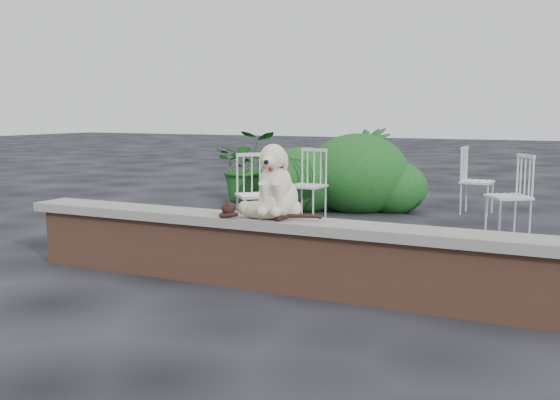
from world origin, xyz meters
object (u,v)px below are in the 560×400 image
at_px(chair_b, 307,185).
at_px(chair_a, 256,194).
at_px(dog, 278,180).
at_px(cat, 261,209).
at_px(chair_e, 477,181).
at_px(potted_plant_a, 247,166).
at_px(potted_plant_b, 368,169).
at_px(chair_d, 509,195).

bearing_deg(chair_b, chair_a, -93.29).
height_order(dog, cat, dog).
xyz_separation_m(cat, chair_e, (0.88, 4.82, -0.19)).
relative_size(cat, chair_a, 1.03).
distance_m(chair_b, potted_plant_a, 2.05).
bearing_deg(potted_plant_b, dog, -80.79).
relative_size(chair_a, potted_plant_a, 0.83).
xyz_separation_m(chair_a, chair_d, (2.68, 1.17, 0.00)).
relative_size(chair_b, potted_plant_a, 0.83).
height_order(dog, chair_a, dog).
bearing_deg(potted_plant_a, chair_e, 3.78).
height_order(cat, chair_e, chair_e).
height_order(chair_a, chair_d, same).
xyz_separation_m(chair_d, chair_e, (-0.60, 1.49, 0.00)).
distance_m(cat, chair_d, 3.65).
relative_size(dog, potted_plant_a, 0.54).
distance_m(dog, chair_a, 2.42).
bearing_deg(chair_e, chair_a, 143.60).
xyz_separation_m(dog, chair_b, (-1.14, 3.17, -0.41)).
bearing_deg(cat, potted_plant_a, 112.49).
relative_size(cat, potted_plant_b, 0.81).
bearing_deg(chair_e, chair_b, 129.44).
distance_m(chair_d, potted_plant_a, 4.33).
relative_size(chair_b, potted_plant_b, 0.79).
bearing_deg(potted_plant_a, chair_b, -38.15).
bearing_deg(potted_plant_b, potted_plant_a, 177.73).
bearing_deg(dog, potted_plant_b, 91.49).
distance_m(chair_d, potted_plant_b, 2.41).
relative_size(chair_e, potted_plant_a, 0.83).
distance_m(chair_a, potted_plant_a, 2.84).
xyz_separation_m(chair_e, potted_plant_a, (-3.55, -0.23, 0.09)).
bearing_deg(chair_e, potted_plant_a, 95.43).
xyz_separation_m(chair_d, potted_plant_b, (-2.10, 1.17, 0.13)).
bearing_deg(chair_a, potted_plant_a, 78.21).
bearing_deg(chair_b, cat, -68.29).
height_order(chair_a, chair_e, same).
bearing_deg(dog, chair_d, 58.59).
bearing_deg(cat, chair_a, 111.52).
xyz_separation_m(chair_a, potted_plant_a, (-1.46, 2.43, 0.09)).
relative_size(dog, chair_a, 0.65).
xyz_separation_m(potted_plant_a, potted_plant_b, (2.04, -0.08, 0.03)).
relative_size(chair_e, potted_plant_b, 0.79).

